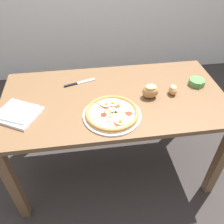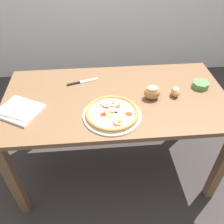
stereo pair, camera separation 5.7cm
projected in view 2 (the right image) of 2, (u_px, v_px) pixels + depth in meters
The scene contains 8 objects.
ground_plane at pixel (115, 165), 2.04m from camera, with size 12.00×12.00×0.00m, color #2D2826.
dining_table at pixel (116, 108), 1.62m from camera, with size 1.47×0.76×0.74m.
pizza at pixel (112, 113), 1.40m from camera, with size 0.35×0.35×0.05m.
ramekin_bowl at pixel (200, 85), 1.62m from camera, with size 0.11×0.11×0.04m.
napkin_folded at pixel (19, 110), 1.43m from camera, with size 0.31×0.29×0.04m.
bread_piece_near at pixel (175, 92), 1.54m from camera, with size 0.06×0.08×0.06m.
bread_piece_mid at pixel (152, 92), 1.51m from camera, with size 0.11×0.08×0.09m.
knife_main at pixel (82, 82), 1.68m from camera, with size 0.22×0.08×0.01m.
Camera 2 is at (-0.13, -1.23, 1.69)m, focal length 38.00 mm.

